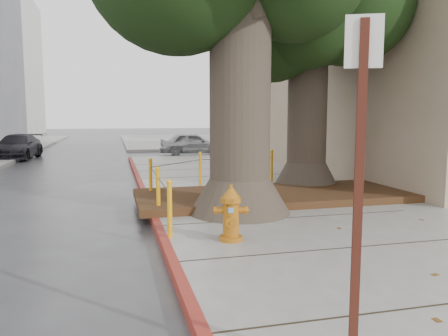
% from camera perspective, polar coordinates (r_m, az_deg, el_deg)
% --- Properties ---
extents(ground, '(140.00, 140.00, 0.00)m').
position_cam_1_polar(ground, '(6.58, 11.38, -11.79)').
color(ground, '#28282B').
rests_on(ground, ground).
extents(sidewalk_far, '(16.00, 20.00, 0.15)m').
position_cam_1_polar(sidewalk_far, '(36.73, -0.47, 3.67)').
color(sidewalk_far, slate).
rests_on(sidewalk_far, ground).
extents(curb_red, '(0.14, 26.00, 0.16)m').
position_cam_1_polar(curb_red, '(8.39, -8.86, -7.13)').
color(curb_red, maroon).
rests_on(curb_red, ground).
extents(planter_bed, '(6.40, 2.60, 0.16)m').
position_cam_1_polar(planter_bed, '(10.35, 6.58, -3.56)').
color(planter_bed, black).
rests_on(planter_bed, sidewalk_main).
extents(building_side_white, '(10.00, 10.00, 9.00)m').
position_cam_1_polar(building_side_white, '(36.83, 16.64, 10.29)').
color(building_side_white, silver).
rests_on(building_side_white, ground).
extents(building_side_grey, '(12.00, 14.00, 12.00)m').
position_cam_1_polar(building_side_grey, '(45.19, 19.40, 11.40)').
color(building_side_grey, slate).
rests_on(building_side_grey, ground).
extents(tree_far, '(4.50, 3.80, 7.17)m').
position_cam_1_polar(tree_far, '(12.53, 12.35, 20.20)').
color(tree_far, '#4C3F33').
rests_on(tree_far, sidewalk_main).
extents(bollard_ring, '(3.79, 5.39, 0.95)m').
position_cam_1_polar(bollard_ring, '(10.26, -3.61, -1.17)').
color(bollard_ring, orange).
rests_on(bollard_ring, sidewalk_main).
extents(fire_hydrant, '(0.47, 0.45, 0.88)m').
position_cam_1_polar(fire_hydrant, '(6.81, 0.91, -5.96)').
color(fire_hydrant, '#B16412').
rests_on(fire_hydrant, sidewalk_main).
extents(signpost, '(0.25, 0.12, 2.63)m').
position_cam_1_polar(signpost, '(3.28, 17.21, -1.30)').
color(signpost, '#471911').
rests_on(signpost, sidewalk_main).
extents(car_silver, '(3.61, 1.60, 1.21)m').
position_cam_1_polar(car_silver, '(23.59, -4.10, 3.20)').
color(car_silver, '#A4A4A9').
rests_on(car_silver, ground).
extents(car_red, '(4.22, 1.68, 1.36)m').
position_cam_1_polar(car_red, '(28.63, 18.62, 3.65)').
color(car_red, maroon).
rests_on(car_red, ground).
extents(car_dark, '(2.03, 4.23, 1.19)m').
position_cam_1_polar(car_dark, '(23.59, -25.38, 2.53)').
color(car_dark, black).
rests_on(car_dark, ground).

